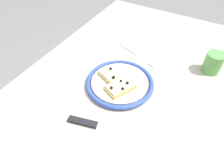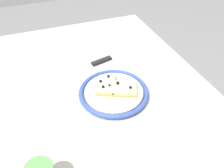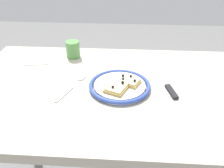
{
  "view_description": "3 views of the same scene",
  "coord_description": "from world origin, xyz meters",
  "px_view_note": "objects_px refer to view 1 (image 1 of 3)",
  "views": [
    {
      "loc": [
        0.48,
        0.21,
        1.24
      ],
      "look_at": [
        0.05,
        -0.03,
        0.74
      ],
      "focal_mm": 32.55,
      "sensor_mm": 36.0,
      "label": 1
    },
    {
      "loc": [
        -0.48,
        0.19,
        1.25
      ],
      "look_at": [
        0.04,
        -0.01,
        0.76
      ],
      "focal_mm": 35.1,
      "sensor_mm": 36.0,
      "label": 2
    },
    {
      "loc": [
        0.04,
        -0.78,
        1.23
      ],
      "look_at": [
        -0.01,
        -0.01,
        0.74
      ],
      "focal_mm": 38.03,
      "sensor_mm": 36.0,
      "label": 3
    }
  ],
  "objects_px": {
    "dining_table": "(124,97)",
    "napkin": "(207,45)",
    "plate": "(120,83)",
    "knife": "(93,125)",
    "cup": "(213,63)",
    "pizza_slice_near": "(112,75)",
    "fork": "(138,55)",
    "pizza_slice_far": "(120,87)"
  },
  "relations": [
    {
      "from": "dining_table",
      "to": "napkin",
      "type": "relative_size",
      "value": 10.44
    },
    {
      "from": "plate",
      "to": "knife",
      "type": "bearing_deg",
      "value": 3.14
    },
    {
      "from": "plate",
      "to": "cup",
      "type": "xyz_separation_m",
      "value": [
        -0.24,
        0.26,
        0.03
      ]
    },
    {
      "from": "plate",
      "to": "pizza_slice_near",
      "type": "height_order",
      "value": "pizza_slice_near"
    },
    {
      "from": "dining_table",
      "to": "knife",
      "type": "distance_m",
      "value": 0.23
    },
    {
      "from": "plate",
      "to": "napkin",
      "type": "xyz_separation_m",
      "value": [
        -0.4,
        0.22,
        -0.01
      ]
    },
    {
      "from": "dining_table",
      "to": "cup",
      "type": "height_order",
      "value": "cup"
    },
    {
      "from": "dining_table",
      "to": "napkin",
      "type": "bearing_deg",
      "value": 150.98
    },
    {
      "from": "dining_table",
      "to": "fork",
      "type": "xyz_separation_m",
      "value": [
        -0.16,
        -0.03,
        0.08
      ]
    },
    {
      "from": "pizza_slice_far",
      "to": "fork",
      "type": "height_order",
      "value": "pizza_slice_far"
    },
    {
      "from": "cup",
      "to": "fork",
      "type": "bearing_deg",
      "value": -80.4
    },
    {
      "from": "napkin",
      "to": "knife",
      "type": "bearing_deg",
      "value": -19.62
    },
    {
      "from": "cup",
      "to": "pizza_slice_far",
      "type": "bearing_deg",
      "value": -43.24
    },
    {
      "from": "plate",
      "to": "dining_table",
      "type": "bearing_deg",
      "value": 155.56
    },
    {
      "from": "pizza_slice_far",
      "to": "plate",
      "type": "bearing_deg",
      "value": -150.0
    },
    {
      "from": "pizza_slice_far",
      "to": "cup",
      "type": "xyz_separation_m",
      "value": [
        -0.26,
        0.25,
        0.02
      ]
    },
    {
      "from": "plate",
      "to": "fork",
      "type": "relative_size",
      "value": 1.23
    },
    {
      "from": "knife",
      "to": "fork",
      "type": "xyz_separation_m",
      "value": [
        -0.38,
        -0.02,
        -0.0
      ]
    },
    {
      "from": "dining_table",
      "to": "pizza_slice_near",
      "type": "bearing_deg",
      "value": -74.44
    },
    {
      "from": "plate",
      "to": "pizza_slice_near",
      "type": "bearing_deg",
      "value": -106.19
    },
    {
      "from": "pizza_slice_near",
      "to": "fork",
      "type": "relative_size",
      "value": 0.55
    },
    {
      "from": "plate",
      "to": "knife",
      "type": "height_order",
      "value": "plate"
    },
    {
      "from": "pizza_slice_far",
      "to": "fork",
      "type": "bearing_deg",
      "value": -171.93
    },
    {
      "from": "dining_table",
      "to": "fork",
      "type": "relative_size",
      "value": 6.15
    },
    {
      "from": "dining_table",
      "to": "knife",
      "type": "xyz_separation_m",
      "value": [
        0.21,
        -0.0,
        0.09
      ]
    },
    {
      "from": "knife",
      "to": "cup",
      "type": "xyz_separation_m",
      "value": [
        -0.42,
        0.25,
        0.03
      ]
    },
    {
      "from": "plate",
      "to": "pizza_slice_near",
      "type": "distance_m",
      "value": 0.04
    },
    {
      "from": "dining_table",
      "to": "cup",
      "type": "distance_m",
      "value": 0.35
    },
    {
      "from": "plate",
      "to": "cup",
      "type": "height_order",
      "value": "cup"
    },
    {
      "from": "knife",
      "to": "fork",
      "type": "bearing_deg",
      "value": -176.25
    },
    {
      "from": "pizza_slice_near",
      "to": "napkin",
      "type": "xyz_separation_m",
      "value": [
        -0.39,
        0.26,
        -0.02
      ]
    },
    {
      "from": "dining_table",
      "to": "pizza_slice_far",
      "type": "relative_size",
      "value": 10.49
    },
    {
      "from": "plate",
      "to": "knife",
      "type": "distance_m",
      "value": 0.19
    },
    {
      "from": "pizza_slice_far",
      "to": "pizza_slice_near",
      "type": "bearing_deg",
      "value": -126.35
    },
    {
      "from": "knife",
      "to": "cup",
      "type": "relative_size",
      "value": 2.99
    },
    {
      "from": "napkin",
      "to": "plate",
      "type": "bearing_deg",
      "value": -28.76
    },
    {
      "from": "cup",
      "to": "napkin",
      "type": "relative_size",
      "value": 0.69
    },
    {
      "from": "pizza_slice_near",
      "to": "knife",
      "type": "distance_m",
      "value": 0.21
    },
    {
      "from": "pizza_slice_far",
      "to": "fork",
      "type": "distance_m",
      "value": 0.22
    },
    {
      "from": "pizza_slice_near",
      "to": "napkin",
      "type": "relative_size",
      "value": 0.93
    },
    {
      "from": "plate",
      "to": "fork",
      "type": "bearing_deg",
      "value": -175.64
    },
    {
      "from": "dining_table",
      "to": "fork",
      "type": "bearing_deg",
      "value": -171.3
    }
  ]
}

